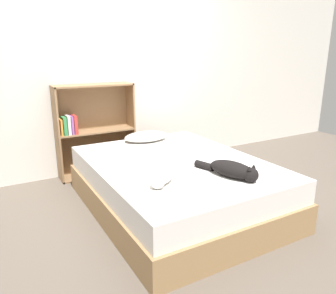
{
  "coord_description": "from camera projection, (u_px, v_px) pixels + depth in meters",
  "views": [
    {
      "loc": [
        -1.5,
        -2.49,
        1.46
      ],
      "look_at": [
        0.0,
        0.15,
        0.57
      ],
      "focal_mm": 35.0,
      "sensor_mm": 36.0,
      "label": 1
    }
  ],
  "objects": [
    {
      "name": "ground_plane",
      "position": [
        176.0,
        207.0,
        3.2
      ],
      "size": [
        8.0,
        8.0,
        0.0
      ],
      "primitive_type": "plane",
      "color": "brown"
    },
    {
      "name": "bookshelf",
      "position": [
        92.0,
        130.0,
        3.93
      ],
      "size": [
        0.92,
        0.26,
        1.1
      ],
      "color": "#8E6B47",
      "rests_on": "ground_plane"
    },
    {
      "name": "pillow",
      "position": [
        146.0,
        136.0,
        3.76
      ],
      "size": [
        0.52,
        0.33,
        0.1
      ],
      "color": "white",
      "rests_on": "bed"
    },
    {
      "name": "bed",
      "position": [
        176.0,
        185.0,
        3.13
      ],
      "size": [
        1.51,
        1.99,
        0.47
      ],
      "color": "#99754C",
      "rests_on": "ground_plane"
    },
    {
      "name": "cat_light",
      "position": [
        163.0,
        175.0,
        2.54
      ],
      "size": [
        0.4,
        0.38,
        0.14
      ],
      "rotation": [
        0.0,
        0.0,
        3.89
      ],
      "color": "white",
      "rests_on": "bed"
    },
    {
      "name": "wall_back",
      "position": [
        117.0,
        69.0,
        4.03
      ],
      "size": [
        8.0,
        0.06,
        2.5
      ],
      "color": "silver",
      "rests_on": "ground_plane"
    },
    {
      "name": "cat_dark",
      "position": [
        233.0,
        170.0,
        2.66
      ],
      "size": [
        0.29,
        0.58,
        0.14
      ],
      "rotation": [
        0.0,
        0.0,
        5.03
      ],
      "color": "black",
      "rests_on": "bed"
    }
  ]
}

